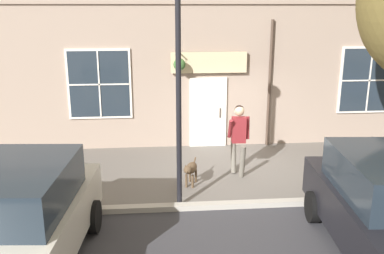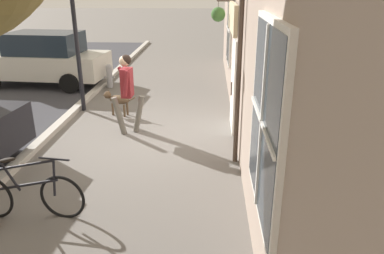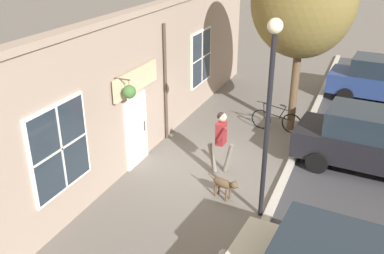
{
  "view_description": "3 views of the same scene",
  "coord_description": "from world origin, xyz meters",
  "px_view_note": "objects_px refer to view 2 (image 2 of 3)",
  "views": [
    {
      "loc": [
        10.14,
        -2.18,
        4.12
      ],
      "look_at": [
        -0.49,
        -1.25,
        1.09
      ],
      "focal_mm": 40.0,
      "sensor_mm": 36.0,
      "label": 1
    },
    {
      "loc": [
        -1.6,
        7.8,
        3.25
      ],
      "look_at": [
        -1.32,
        1.87,
        0.95
      ],
      "focal_mm": 35.0,
      "sensor_mm": 36.0,
      "label": 2
    },
    {
      "loc": [
        3.63,
        -10.16,
        6.14
      ],
      "look_at": [
        -0.63,
        -0.19,
        1.24
      ],
      "focal_mm": 40.0,
      "sensor_mm": 36.0,
      "label": 3
    }
  ],
  "objects_px": {
    "leaning_bicycle": "(27,194)",
    "parked_car_nearest_curb": "(43,59)",
    "fire_hydrant": "(109,75)",
    "dog_on_leash": "(117,100)",
    "pedestrian_walking": "(127,86)"
  },
  "relations": [
    {
      "from": "pedestrian_walking",
      "to": "dog_on_leash",
      "type": "bearing_deg",
      "value": -65.66
    },
    {
      "from": "leaning_bicycle",
      "to": "parked_car_nearest_curb",
      "type": "height_order",
      "value": "parked_car_nearest_curb"
    },
    {
      "from": "parked_car_nearest_curb",
      "to": "dog_on_leash",
      "type": "bearing_deg",
      "value": 137.02
    },
    {
      "from": "pedestrian_walking",
      "to": "leaning_bicycle",
      "type": "relative_size",
      "value": 1.04
    },
    {
      "from": "dog_on_leash",
      "to": "parked_car_nearest_curb",
      "type": "xyz_separation_m",
      "value": [
        3.18,
        -2.97,
        0.46
      ]
    },
    {
      "from": "pedestrian_walking",
      "to": "leaning_bicycle",
      "type": "xyz_separation_m",
      "value": [
        0.8,
        3.37,
        -0.73
      ]
    },
    {
      "from": "pedestrian_walking",
      "to": "dog_on_leash",
      "type": "xyz_separation_m",
      "value": [
        0.56,
        -1.24,
        -0.69
      ]
    },
    {
      "from": "dog_on_leash",
      "to": "parked_car_nearest_curb",
      "type": "relative_size",
      "value": 0.22
    },
    {
      "from": "leaning_bicycle",
      "to": "fire_hydrant",
      "type": "height_order",
      "value": "leaning_bicycle"
    },
    {
      "from": "pedestrian_walking",
      "to": "parked_car_nearest_curb",
      "type": "bearing_deg",
      "value": -48.31
    },
    {
      "from": "leaning_bicycle",
      "to": "fire_hydrant",
      "type": "xyz_separation_m",
      "value": [
        0.67,
        -7.34,
        0.02
      ]
    },
    {
      "from": "leaning_bicycle",
      "to": "parked_car_nearest_curb",
      "type": "relative_size",
      "value": 0.39
    },
    {
      "from": "leaning_bicycle",
      "to": "parked_car_nearest_curb",
      "type": "distance_m",
      "value": 8.14
    },
    {
      "from": "parked_car_nearest_curb",
      "to": "fire_hydrant",
      "type": "distance_m",
      "value": 2.33
    },
    {
      "from": "parked_car_nearest_curb",
      "to": "fire_hydrant",
      "type": "xyz_separation_m",
      "value": [
        -2.27,
        0.23,
        -0.48
      ]
    }
  ]
}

